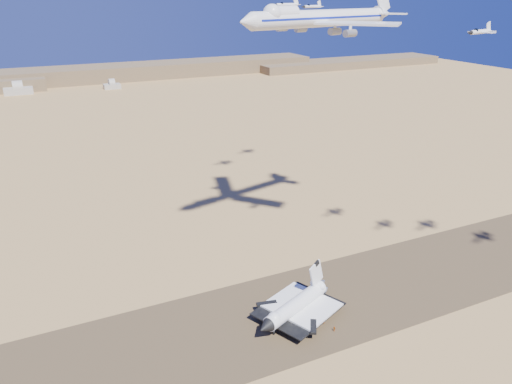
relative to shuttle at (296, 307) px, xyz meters
name	(u,v)px	position (x,y,z in m)	size (l,w,h in m)	color
ground	(254,323)	(-14.22, 3.82, -4.78)	(1200.00, 1200.00, 0.00)	#AD8E4D
runway	(254,323)	(-14.22, 3.82, -4.75)	(600.00, 50.00, 0.06)	brown
ridgeline	(124,74)	(51.09, 531.13, 2.85)	(960.00, 90.00, 18.00)	brown
hangars	(14,91)	(-78.22, 482.26, 0.05)	(200.50, 29.50, 30.00)	#A39D90
shuttle	(296,307)	(0.00, 0.00, 0.00)	(36.55, 30.94, 17.79)	white
carrier_747	(317,18)	(29.53, 41.32, 91.86)	(79.16, 59.55, 19.71)	white
crew_a	(324,321)	(7.36, -7.01, -3.83)	(0.65, 0.43, 1.78)	#BE510B
crew_b	(317,321)	(5.33, -5.60, -3.85)	(0.85, 0.49, 1.75)	#BE510B
crew_c	(334,329)	(8.26, -11.91, -3.76)	(1.13, 0.58, 1.93)	#BE510B
chase_jet_a	(480,32)	(65.71, -1.55, 88.87)	(15.12, 8.77, 3.85)	white
chase_jet_e	(286,5)	(44.58, 92.43, 95.48)	(15.23, 8.45, 3.81)	white
chase_jet_f	(312,6)	(69.26, 110.07, 94.02)	(14.83, 8.62, 3.77)	white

